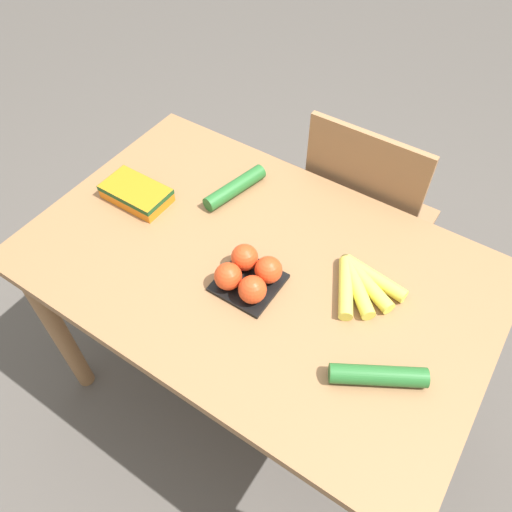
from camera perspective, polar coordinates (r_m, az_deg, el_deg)
The scene contains 8 objects.
ground_plane at distance 2.02m, azimuth 0.00°, elevation -14.66°, with size 12.00×12.00×0.00m, color #4C4742.
dining_table at distance 1.44m, azimuth 0.00°, elevation -3.66°, with size 1.27×0.81×0.77m.
chair at distance 1.87m, azimuth 12.12°, elevation 3.59°, with size 0.42×0.40×0.97m.
banana_bunch at distance 1.31m, azimuth 11.86°, elevation -3.06°, with size 0.20×0.19×0.04m.
tomato_pack at distance 1.28m, azimuth -0.87°, elevation -2.12°, with size 0.16×0.16×0.08m.
carrot_bag at distance 1.54m, azimuth -13.54°, elevation 7.08°, with size 0.20×0.12×0.05m.
cucumber_near at distance 1.18m, azimuth 13.77°, elevation -13.12°, with size 0.21×0.15×0.05m.
cucumber_far at distance 1.52m, azimuth -2.41°, elevation 7.82°, with size 0.09×0.22×0.05m.
Camera 1 is at (0.47, -0.70, 1.83)m, focal length 35.00 mm.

